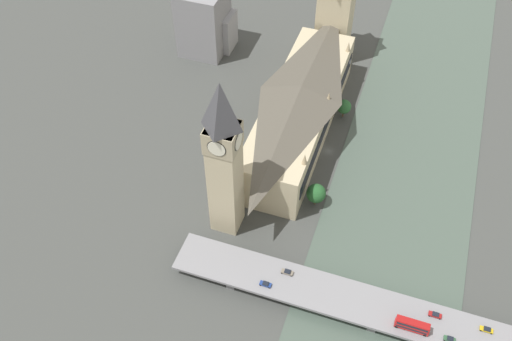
{
  "coord_description": "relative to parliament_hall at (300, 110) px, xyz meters",
  "views": [
    {
      "loc": [
        -26.72,
        178.08,
        184.91
      ],
      "look_at": [
        21.19,
        38.05,
        19.51
      ],
      "focal_mm": 40.0,
      "sensor_mm": 36.0,
      "label": 1
    }
  ],
  "objects": [
    {
      "name": "double_decker_bus_mid",
      "position": [
        -63.89,
        85.3,
        -5.27
      ],
      "size": [
        11.44,
        2.64,
        4.8
      ],
      "color": "red",
      "rests_on": "road_bridge"
    },
    {
      "name": "city_block_west",
      "position": [
        64.79,
        -45.02,
        4.23
      ],
      "size": [
        22.57,
        23.01,
        35.23
      ],
      "color": "gray",
      "rests_on": "ground_plane"
    },
    {
      "name": "parliament_hall",
      "position": [
        0.0,
        0.0,
        0.0
      ],
      "size": [
        26.94,
        100.67,
        26.93
      ],
      "color": "#C1B28E",
      "rests_on": "ground_plane"
    },
    {
      "name": "car_northbound_tail",
      "position": [
        -88.07,
        77.67,
        -7.23
      ],
      "size": [
        4.39,
        1.77,
        1.39
      ],
      "color": "gold",
      "rests_on": "road_bridge"
    },
    {
      "name": "city_block_center",
      "position": [
        62.82,
        -50.02,
        -3.31
      ],
      "size": [
        24.58,
        14.27,
        20.15
      ],
      "color": "#939399",
      "rests_on": "ground_plane"
    },
    {
      "name": "clock_tower",
      "position": [
        12.29,
        59.66,
        24.63
      ],
      "size": [
        11.83,
        11.83,
        72.01
      ],
      "color": "#C1B28E",
      "rests_on": "ground_plane"
    },
    {
      "name": "victoria_tower",
      "position": [
        0.06,
        -62.58,
        12.34
      ],
      "size": [
        16.49,
        16.49,
        55.45
      ],
      "color": "#C1B28E",
      "rests_on": "ground_plane"
    },
    {
      "name": "road_bridge",
      "position": [
        -51.45,
        81.12,
        -8.95
      ],
      "size": [
        148.87,
        16.29,
        5.46
      ],
      "color": "slate",
      "rests_on": "ground_plane"
    },
    {
      "name": "tree_embankment_mid",
      "position": [
        -18.46,
        39.23,
        -6.55
      ],
      "size": [
        8.0,
        8.0,
        10.86
      ],
      "color": "brown",
      "rests_on": "ground_plane"
    },
    {
      "name": "car_southbound_lead",
      "position": [
        -70.96,
        77.78,
        -7.24
      ],
      "size": [
        4.39,
        1.83,
        1.37
      ],
      "color": "maroon",
      "rests_on": "road_bridge"
    },
    {
      "name": "car_southbound_tail",
      "position": [
        -17.98,
        77.92,
        -7.24
      ],
      "size": [
        4.38,
        1.9,
        1.4
      ],
      "color": "slate",
      "rests_on": "road_bridge"
    },
    {
      "name": "ground_plane",
      "position": [
        -16.24,
        8.0,
        -13.39
      ],
      "size": [
        600.0,
        600.0,
        0.0
      ],
      "primitive_type": "plane",
      "color": "#424442"
    },
    {
      "name": "tree_embankment_near",
      "position": [
        -17.26,
        -16.42,
        -7.1
      ],
      "size": [
        6.72,
        6.72,
        9.67
      ],
      "color": "brown",
      "rests_on": "ground_plane"
    },
    {
      "name": "car_northbound_mid",
      "position": [
        -12.05,
        85.2,
        -7.25
      ],
      "size": [
        4.26,
        1.89,
        1.32
      ],
      "color": "navy",
      "rests_on": "road_bridge"
    },
    {
      "name": "car_southbound_mid",
      "position": [
        -76.65,
        85.2,
        -7.23
      ],
      "size": [
        3.87,
        1.83,
        1.4
      ],
      "color": "#2D5638",
      "rests_on": "road_bridge"
    },
    {
      "name": "river_water",
      "position": [
        -51.45,
        8.0,
        -13.24
      ],
      "size": [
        58.43,
        360.0,
        0.3
      ],
      "primitive_type": "cube",
      "color": "#47564C",
      "rests_on": "ground_plane"
    }
  ]
}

